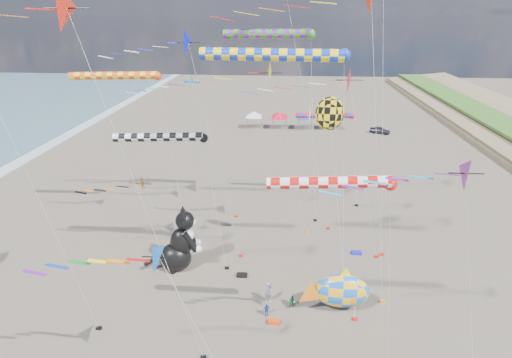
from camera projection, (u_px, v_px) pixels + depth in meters
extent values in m
cone|color=orange|center=(150.00, 185.00, 35.12)|extent=(1.66, 1.78, 1.84)
cylinder|color=#B2B2B2|center=(162.00, 221.00, 36.42)|extent=(1.63, 0.02, 7.01)
cube|color=black|center=(174.00, 253.00, 37.68)|extent=(0.36, 0.24, 0.20)
cylinder|color=#B2B2B2|center=(317.00, 118.00, 37.47)|extent=(3.77, 0.02, 23.85)
cube|color=black|center=(328.00, 228.00, 41.92)|extent=(0.36, 0.24, 0.20)
cylinder|color=#B2B2B2|center=(388.00, 173.00, 27.19)|extent=(1.94, 0.02, 21.95)
cube|color=black|center=(383.00, 301.00, 31.33)|extent=(0.36, 0.24, 0.20)
cone|color=#0511E3|center=(190.00, 42.00, 30.17)|extent=(2.00, 2.14, 2.20)
cylinder|color=#B2B2B2|center=(218.00, 161.00, 33.71)|extent=(3.57, 0.02, 18.97)
cube|color=black|center=(241.00, 256.00, 37.22)|extent=(0.36, 0.24, 0.20)
cone|color=red|center=(107.00, 7.00, 18.27)|extent=(2.25, 2.41, 2.48)
cylinder|color=#B2B2B2|center=(164.00, 214.00, 22.28)|extent=(3.38, 0.02, 21.31)
cube|color=black|center=(203.00, 358.00, 26.24)|extent=(0.36, 0.24, 0.20)
cone|color=red|center=(358.00, 81.00, 31.07)|extent=(2.24, 2.40, 2.47)
cylinder|color=#B2B2B2|center=(368.00, 177.00, 34.09)|extent=(3.24, 0.02, 16.17)
cube|color=black|center=(376.00, 257.00, 37.06)|extent=(0.36, 0.24, 0.20)
cylinder|color=#B2B2B2|center=(48.00, 207.00, 25.06)|extent=(3.53, 0.02, 19.60)
cube|color=black|center=(99.00, 328.00, 28.69)|extent=(0.36, 0.24, 0.20)
cone|color=yellow|center=(293.00, 73.00, 34.94)|extent=(2.26, 2.42, 2.50)
cylinder|color=#B2B2B2|center=(301.00, 160.00, 37.98)|extent=(2.11, 0.02, 16.13)
cube|color=black|center=(307.00, 233.00, 40.99)|extent=(0.36, 0.24, 0.20)
cone|color=#12CCD9|center=(208.00, 84.00, 39.03)|extent=(1.74, 1.87, 1.92)
cylinder|color=#B2B2B2|center=(223.00, 155.00, 41.76)|extent=(2.51, 0.02, 14.57)
cube|color=black|center=(236.00, 216.00, 44.46)|extent=(0.36, 0.24, 0.20)
cone|color=blue|center=(192.00, 272.00, 17.67)|extent=(1.65, 1.76, 1.82)
cone|color=purple|center=(471.00, 167.00, 19.69)|extent=(1.74, 1.86, 1.92)
cylinder|color=#B2B2B2|center=(472.00, 285.00, 22.30)|extent=(2.97, 0.02, 14.03)
cylinder|color=#B2B2B2|center=(389.00, 126.00, 32.69)|extent=(1.76, 0.02, 24.96)
cube|color=black|center=(382.00, 254.00, 37.42)|extent=(0.36, 0.24, 0.20)
cylinder|color=black|center=(158.00, 137.00, 31.16)|extent=(7.22, 0.70, 0.70)
sphere|color=black|center=(203.00, 138.00, 30.91)|extent=(0.73, 0.73, 0.73)
cylinder|color=#B2B2B2|center=(216.00, 208.00, 33.19)|extent=(1.52, 0.02, 12.08)
cube|color=black|center=(227.00, 268.00, 35.44)|extent=(0.36, 0.24, 0.20)
cylinder|color=#1334C0|center=(271.00, 55.00, 24.64)|extent=(8.94, 0.78, 0.78)
sphere|color=#1334C0|center=(344.00, 55.00, 24.33)|extent=(0.82, 0.82, 0.82)
cylinder|color=#B2B2B2|center=(344.00, 194.00, 27.89)|extent=(1.52, 0.02, 18.67)
cube|color=black|center=(343.00, 301.00, 31.41)|extent=(0.36, 0.24, 0.20)
cylinder|color=red|center=(328.00, 182.00, 21.38)|extent=(6.58, 0.68, 0.68)
sphere|color=red|center=(390.00, 184.00, 21.16)|extent=(0.71, 0.71, 0.71)
cylinder|color=#B2B2B2|center=(389.00, 283.00, 23.55)|extent=(1.52, 0.02, 12.67)
cylinder|color=#EC4213|center=(114.00, 76.00, 36.46)|extent=(8.21, 0.71, 0.71)
sphere|color=#EC4213|center=(158.00, 76.00, 36.18)|extent=(0.75, 0.75, 0.75)
cylinder|color=#B2B2B2|center=(173.00, 158.00, 39.17)|extent=(1.52, 0.02, 15.73)
cube|color=black|center=(186.00, 227.00, 42.12)|extent=(0.36, 0.24, 0.20)
cylinder|color=#29941A|center=(267.00, 34.00, 36.52)|extent=(7.99, 0.85, 0.85)
sphere|color=#29941A|center=(311.00, 34.00, 36.24)|extent=(0.90, 0.90, 0.90)
cylinder|color=#B2B2B2|center=(313.00, 136.00, 39.92)|extent=(1.52, 0.02, 19.26)
cube|color=black|center=(315.00, 220.00, 43.55)|extent=(0.36, 0.24, 0.20)
cylinder|color=red|center=(324.00, 115.00, 43.11)|extent=(6.05, 0.62, 0.62)
sphere|color=red|center=(352.00, 116.00, 42.90)|extent=(0.65, 0.65, 0.65)
cylinder|color=#B2B2B2|center=(354.00, 163.00, 44.93)|extent=(1.52, 0.02, 10.78)
cube|color=black|center=(356.00, 205.00, 46.93)|extent=(0.36, 0.24, 0.20)
ellipsoid|color=yellow|center=(330.00, 114.00, 30.65)|extent=(2.20, 0.40, 2.64)
cone|color=yellow|center=(310.00, 113.00, 30.75)|extent=(0.12, 1.80, 1.80)
cylinder|color=#B2B2B2|center=(337.00, 201.00, 32.34)|extent=(2.03, 2.03, 13.89)
cube|color=black|center=(344.00, 279.00, 34.00)|extent=(0.36, 0.24, 0.20)
ellipsoid|color=blue|center=(342.00, 291.00, 29.85)|extent=(4.43, 2.58, 2.77)
cone|color=orange|center=(309.00, 289.00, 30.02)|extent=(2.00, 0.58, 2.03)
cone|color=yellow|center=(346.00, 276.00, 29.31)|extent=(1.46, 0.43, 1.48)
cylinder|color=#B2B2B2|center=(355.00, 308.00, 29.76)|extent=(0.15, 1.04, 1.38)
cube|color=red|center=(355.00, 319.00, 29.53)|extent=(0.36, 0.24, 0.20)
imported|color=gray|center=(268.00, 292.00, 31.14)|extent=(0.76, 0.64, 1.77)
imported|color=#146C30|center=(292.00, 302.00, 30.71)|extent=(0.51, 0.41, 1.02)
imported|color=#20349C|center=(267.00, 310.00, 29.83)|extent=(0.67, 0.55, 1.07)
cube|color=black|center=(242.00, 275.00, 34.38)|extent=(0.90, 0.44, 0.30)
cube|color=red|center=(274.00, 322.00, 29.20)|extent=(0.90, 0.44, 0.30)
cube|color=#161CDF|center=(356.00, 253.00, 37.57)|extent=(0.90, 0.44, 0.30)
cube|color=white|center=(254.00, 117.00, 77.64)|extent=(3.00, 3.00, 0.15)
pyramid|color=white|center=(254.00, 111.00, 77.24)|extent=(4.20, 4.20, 1.00)
cylinder|color=#999999|center=(247.00, 124.00, 76.98)|extent=(0.08, 0.08, 2.20)
cylinder|color=#999999|center=(260.00, 124.00, 76.80)|extent=(0.08, 0.08, 2.20)
cylinder|color=#999999|center=(248.00, 121.00, 79.37)|extent=(0.08, 0.08, 2.20)
cylinder|color=#999999|center=(261.00, 121.00, 79.19)|extent=(0.08, 0.08, 2.20)
cube|color=red|center=(280.00, 117.00, 77.30)|extent=(3.00, 3.00, 0.15)
pyramid|color=red|center=(280.00, 112.00, 76.89)|extent=(4.20, 4.20, 1.00)
cylinder|color=#999999|center=(273.00, 125.00, 76.64)|extent=(0.08, 0.08, 2.20)
cylinder|color=#999999|center=(286.00, 125.00, 76.46)|extent=(0.08, 0.08, 2.20)
cylinder|color=#999999|center=(273.00, 121.00, 79.03)|extent=(0.08, 0.08, 2.20)
cylinder|color=#999999|center=(286.00, 121.00, 78.85)|extent=(0.08, 0.08, 2.20)
cube|color=blue|center=(306.00, 118.00, 76.95)|extent=(3.00, 3.00, 0.15)
pyramid|color=blue|center=(306.00, 112.00, 76.54)|extent=(4.20, 4.20, 1.00)
cylinder|color=#999999|center=(299.00, 125.00, 76.29)|extent=(0.08, 0.08, 2.20)
cylinder|color=#999999|center=(312.00, 125.00, 76.11)|extent=(0.08, 0.08, 2.20)
cylinder|color=#999999|center=(298.00, 122.00, 78.68)|extent=(0.08, 0.08, 2.20)
cylinder|color=#999999|center=(312.00, 122.00, 78.50)|extent=(0.08, 0.08, 2.20)
cube|color=white|center=(332.00, 118.00, 76.60)|extent=(3.00, 3.00, 0.15)
pyramid|color=white|center=(332.00, 113.00, 76.20)|extent=(4.20, 4.20, 1.00)
cylinder|color=#999999|center=(325.00, 126.00, 75.94)|extent=(0.08, 0.08, 2.20)
cylinder|color=#999999|center=(339.00, 126.00, 75.76)|extent=(0.08, 0.08, 2.20)
cylinder|color=#999999|center=(324.00, 122.00, 78.33)|extent=(0.08, 0.08, 2.20)
cylinder|color=#999999|center=(337.00, 122.00, 78.15)|extent=(0.08, 0.08, 2.20)
imported|color=#26262D|center=(380.00, 130.00, 74.78)|extent=(3.97, 2.86, 1.26)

